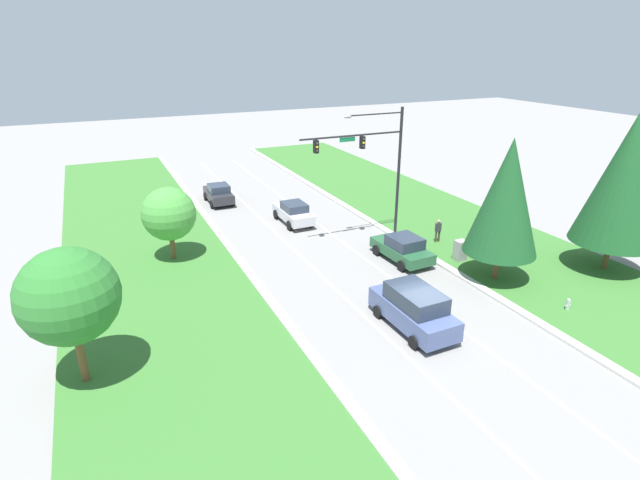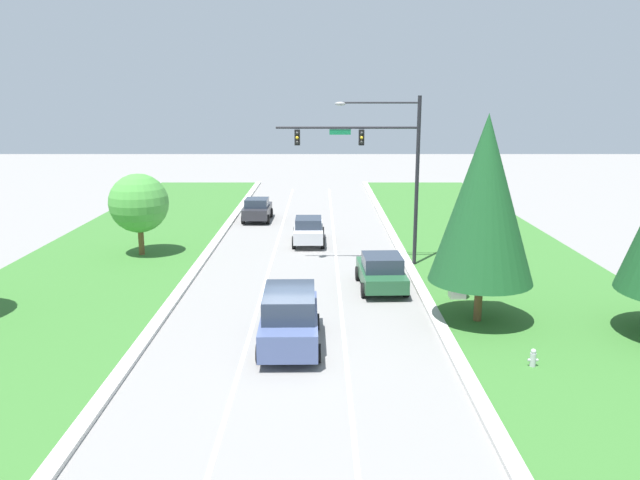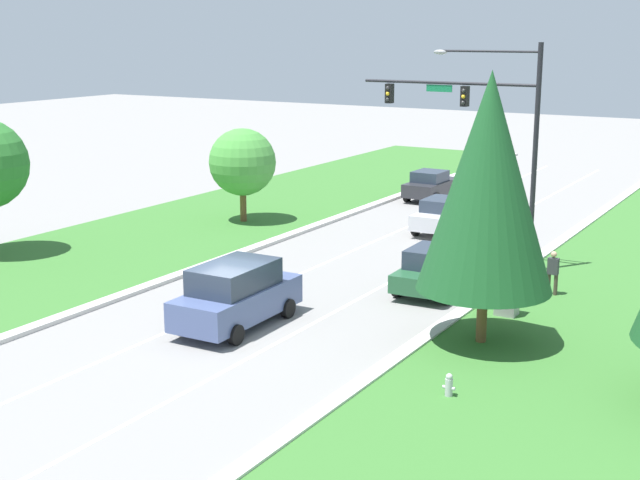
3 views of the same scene
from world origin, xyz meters
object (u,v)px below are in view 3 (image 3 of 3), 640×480
at_px(traffic_signal_mast, 487,122).
at_px(pedestrian, 553,272).
at_px(oak_far_left_tree, 242,162).
at_px(utility_cabinet, 507,297).
at_px(conifer_near_right_tree, 488,183).
at_px(charcoal_sedan, 431,185).
at_px(forest_sedan, 436,269).
at_px(fire_hydrant, 449,386).
at_px(slate_blue_suv, 236,295).
at_px(silver_sedan, 444,214).

bearing_deg(traffic_signal_mast, pedestrian, -35.96).
xyz_separation_m(traffic_signal_mast, oak_far_left_tree, (-13.33, 2.13, -2.84)).
xyz_separation_m(utility_cabinet, conifer_near_right_tree, (0.19, -2.92, 4.33)).
distance_m(charcoal_sedan, pedestrian, 19.07).
distance_m(forest_sedan, fire_hydrant, 9.92).
bearing_deg(forest_sedan, oak_far_left_tree, 152.17).
height_order(slate_blue_suv, fire_hydrant, slate_blue_suv).
bearing_deg(fire_hydrant, utility_cabinet, 97.41).
relative_size(silver_sedan, utility_cabinet, 3.25).
distance_m(pedestrian, conifer_near_right_tree, 7.31).
bearing_deg(charcoal_sedan, forest_sedan, -64.99).
bearing_deg(pedestrian, slate_blue_suv, 47.49).
height_order(forest_sedan, silver_sedan, forest_sedan).
xyz_separation_m(silver_sedan, fire_hydrant, (7.83, -18.36, -0.51)).
relative_size(forest_sedan, oak_far_left_tree, 0.96).
relative_size(slate_blue_suv, charcoal_sedan, 1.20).
bearing_deg(silver_sedan, charcoal_sedan, 117.44).
xyz_separation_m(slate_blue_suv, pedestrian, (7.90, 8.46, -0.13)).
distance_m(silver_sedan, fire_hydrant, 19.97).
bearing_deg(oak_far_left_tree, fire_hydrant, -41.36).
bearing_deg(oak_far_left_tree, conifer_near_right_tree, -33.20).
height_order(forest_sedan, conifer_near_right_tree, conifer_near_right_tree).
relative_size(charcoal_sedan, conifer_near_right_tree, 0.50).
bearing_deg(pedestrian, fire_hydrant, 92.32).
height_order(charcoal_sedan, pedestrian, pedestrian).
height_order(utility_cabinet, pedestrian, pedestrian).
distance_m(forest_sedan, utility_cabinet, 3.64).
height_order(slate_blue_suv, forest_sedan, slate_blue_suv).
xyz_separation_m(slate_blue_suv, fire_hydrant, (8.23, -2.00, -0.72)).
xyz_separation_m(traffic_signal_mast, silver_sedan, (-3.82, 5.22, -5.04)).
bearing_deg(utility_cabinet, traffic_signal_mast, 117.85).
height_order(slate_blue_suv, charcoal_sedan, slate_blue_suv).
relative_size(traffic_signal_mast, oak_far_left_tree, 1.90).
xyz_separation_m(slate_blue_suv, utility_cabinet, (7.27, 5.35, -0.37)).
xyz_separation_m(charcoal_sedan, conifer_near_right_tree, (10.97, -21.32, 4.17)).
xyz_separation_m(forest_sedan, oak_far_left_tree, (-13.13, 6.31, 2.21)).
bearing_deg(silver_sedan, pedestrian, -46.88).
height_order(charcoal_sedan, silver_sedan, charcoal_sedan).
distance_m(utility_cabinet, fire_hydrant, 7.42).
height_order(slate_blue_suv, utility_cabinet, slate_blue_suv).
relative_size(traffic_signal_mast, slate_blue_suv, 1.81).
bearing_deg(slate_blue_suv, oak_far_left_tree, 123.50).
relative_size(forest_sedan, utility_cabinet, 3.26).
relative_size(forest_sedan, fire_hydrant, 6.46).
distance_m(traffic_signal_mast, pedestrian, 6.73).
relative_size(traffic_signal_mast, pedestrian, 5.31).
bearing_deg(utility_cabinet, fire_hydrant, -82.59).
relative_size(charcoal_sedan, fire_hydrant, 5.93).
xyz_separation_m(charcoal_sedan, oak_far_left_tree, (-5.61, -10.47, 2.20)).
relative_size(utility_cabinet, oak_far_left_tree, 0.29).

